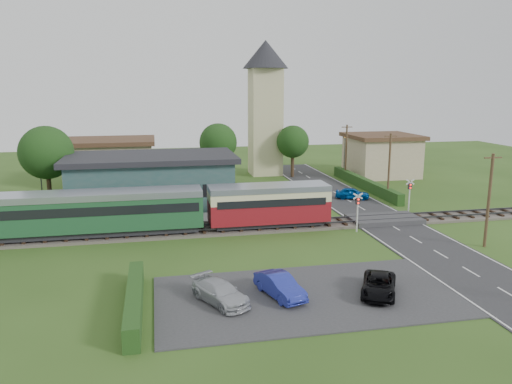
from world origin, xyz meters
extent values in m
plane|color=#2D4C19|center=(0.00, 0.00, 0.00)|extent=(120.00, 120.00, 0.00)
cube|color=#4C443D|center=(0.00, 2.00, 0.10)|extent=(76.00, 3.20, 0.20)
cube|color=#3F3F47|center=(0.00, 1.28, 0.42)|extent=(76.00, 0.08, 0.15)
cube|color=#3F3F47|center=(0.00, 2.72, 0.42)|extent=(76.00, 0.08, 0.15)
cube|color=#28282B|center=(10.00, 0.00, 0.03)|extent=(6.00, 70.00, 0.05)
cube|color=#333335|center=(-1.50, -12.00, 0.04)|extent=(17.00, 9.00, 0.08)
cube|color=#333335|center=(10.00, 2.00, 0.23)|extent=(6.20, 3.40, 0.45)
cube|color=gray|center=(-10.00, 5.20, 0.23)|extent=(30.00, 3.00, 0.45)
cube|color=#C8BF8F|center=(-18.00, 5.20, 1.65)|extent=(2.00, 2.00, 2.40)
cube|color=#232328|center=(-18.00, 5.20, 2.93)|extent=(2.30, 2.30, 0.15)
cube|color=#285250|center=(-10.00, 11.00, 2.40)|extent=(15.00, 8.00, 4.80)
cube|color=#232328|center=(-10.00, 11.00, 5.05)|extent=(16.00, 9.00, 0.50)
cube|color=#232328|center=(-10.00, 7.06, 1.10)|extent=(1.20, 0.12, 2.20)
cube|color=black|center=(-15.00, 7.06, 2.40)|extent=(1.00, 0.12, 1.20)
cube|color=black|center=(-13.00, 7.06, 2.40)|extent=(1.00, 0.12, 1.20)
cube|color=black|center=(-7.00, 7.06, 2.40)|extent=(1.00, 0.12, 1.20)
cube|color=black|center=(-5.00, 7.06, 2.40)|extent=(1.00, 0.12, 1.20)
cube|color=#232328|center=(-0.48, 2.00, 0.59)|extent=(9.00, 2.20, 0.50)
cube|color=maroon|center=(-0.48, 2.00, 1.59)|extent=(10.00, 2.80, 1.80)
cube|color=beige|center=(-0.48, 2.00, 2.84)|extent=(10.00, 2.82, 0.90)
cube|color=black|center=(-0.48, 2.00, 2.49)|extent=(9.00, 2.88, 0.60)
cube|color=#99A0B1|center=(-0.48, 2.00, 3.49)|extent=(10.00, 2.90, 0.45)
cube|color=#232328|center=(-14.08, 2.00, 0.59)|extent=(15.20, 2.20, 0.50)
cube|color=#1F502E|center=(-14.08, 2.00, 2.09)|extent=(16.00, 2.80, 2.60)
cube|color=black|center=(-14.08, 2.00, 2.49)|extent=(15.40, 2.86, 0.70)
cube|color=#99A0B1|center=(-14.08, 2.00, 3.49)|extent=(16.00, 2.90, 0.50)
cube|color=#C8BF8F|center=(5.00, 28.00, 7.00)|extent=(4.00, 4.00, 14.00)
cone|color=#232328|center=(5.00, 28.00, 15.80)|extent=(6.00, 6.00, 3.60)
cube|color=tan|center=(-15.00, 25.00, 2.50)|extent=(10.00, 8.00, 5.00)
cube|color=#472D1E|center=(-15.00, 25.00, 5.25)|extent=(10.80, 8.80, 0.50)
cube|color=tan|center=(20.00, 24.00, 2.50)|extent=(8.00, 8.00, 5.00)
cube|color=#472D1E|center=(20.00, 24.00, 5.25)|extent=(8.80, 8.80, 0.50)
cube|color=#193814|center=(-11.00, -12.00, 0.60)|extent=(0.80, 9.00, 1.20)
cube|color=#193814|center=(14.20, 16.00, 0.60)|extent=(0.80, 18.00, 1.20)
cube|color=#193814|center=(-10.00, 15.50, 0.65)|extent=(22.00, 0.80, 1.30)
cylinder|color=#332316|center=(-20.00, 14.00, 2.06)|extent=(0.44, 0.44, 4.12)
sphere|color=#143311|center=(-20.00, 14.00, 5.40)|extent=(5.20, 5.20, 5.20)
cylinder|color=#332316|center=(-2.00, 23.00, 1.93)|extent=(0.44, 0.44, 3.85)
sphere|color=#143311|center=(-2.00, 23.00, 5.04)|extent=(4.60, 4.60, 4.60)
cylinder|color=#332316|center=(8.00, 25.00, 1.79)|extent=(0.44, 0.44, 3.58)
sphere|color=#143311|center=(8.00, 25.00, 4.68)|extent=(4.20, 4.20, 4.20)
cylinder|color=#473321|center=(14.20, -6.00, 3.50)|extent=(0.22, 0.22, 7.00)
cube|color=#473321|center=(14.20, -6.00, 6.70)|extent=(1.40, 0.10, 0.10)
cylinder|color=#473321|center=(14.20, 10.00, 3.50)|extent=(0.22, 0.22, 7.00)
cube|color=#473321|center=(14.20, 10.00, 6.70)|extent=(1.40, 0.10, 0.10)
cylinder|color=#473321|center=(14.20, 22.00, 3.50)|extent=(0.22, 0.22, 7.00)
cube|color=#473321|center=(14.20, 22.00, 6.70)|extent=(1.40, 0.10, 0.10)
cylinder|color=silver|center=(6.40, -0.40, 1.50)|extent=(0.12, 0.12, 3.00)
cube|color=#232328|center=(6.40, -0.40, 2.60)|extent=(0.35, 0.18, 0.55)
sphere|color=#FF190C|center=(6.40, -0.52, 2.75)|extent=(0.14, 0.14, 0.14)
sphere|color=#FF190C|center=(6.40, -0.52, 2.45)|extent=(0.14, 0.14, 0.14)
cube|color=silver|center=(6.40, -0.40, 3.00)|extent=(0.84, 0.05, 0.55)
cube|color=silver|center=(6.40, -0.40, 3.00)|extent=(0.84, 0.05, 0.55)
cylinder|color=silver|center=(13.60, 4.40, 1.50)|extent=(0.12, 0.12, 3.00)
cube|color=#232328|center=(13.60, 4.40, 2.60)|extent=(0.35, 0.18, 0.55)
sphere|color=#FF190C|center=(13.60, 4.28, 2.75)|extent=(0.14, 0.14, 0.14)
sphere|color=#FF190C|center=(13.60, 4.28, 2.45)|extent=(0.14, 0.14, 0.14)
cube|color=silver|center=(13.60, 4.40, 3.00)|extent=(0.84, 0.05, 0.55)
cube|color=silver|center=(13.60, 4.40, 3.00)|extent=(0.84, 0.05, 0.55)
cylinder|color=#3F3F47|center=(-22.00, 20.00, 2.50)|extent=(0.14, 0.14, 5.00)
sphere|color=orange|center=(-22.00, 20.00, 5.00)|extent=(0.30, 0.30, 0.30)
cylinder|color=#3F3F47|center=(16.00, 27.00, 2.50)|extent=(0.14, 0.14, 5.00)
sphere|color=orange|center=(16.00, 27.00, 5.00)|extent=(0.30, 0.30, 0.30)
imported|color=#02459A|center=(10.65, 10.99, 0.65)|extent=(3.81, 2.68, 1.20)
imported|color=#232D97|center=(-3.01, -11.82, 0.71)|extent=(2.44, 4.07, 1.27)
imported|color=#B1B3BA|center=(-6.42, -11.97, 0.67)|extent=(3.36, 4.39, 1.19)
imported|color=black|center=(2.59, -12.68, 0.63)|extent=(3.45, 4.37, 1.11)
imported|color=gray|center=(-4.22, 4.40, 1.33)|extent=(0.75, 0.61, 1.77)
imported|color=gray|center=(-16.78, 4.98, 1.38)|extent=(0.85, 1.01, 1.86)
camera|label=1|loc=(-9.60, -37.41, 11.73)|focal=35.00mm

